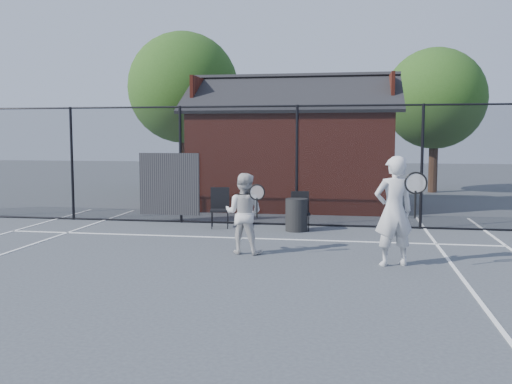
% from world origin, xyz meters
% --- Properties ---
extents(ground, '(80.00, 80.00, 0.00)m').
position_xyz_m(ground, '(0.00, 0.00, 0.00)').
color(ground, '#404449').
rests_on(ground, ground).
extents(court_lines, '(11.02, 18.00, 0.01)m').
position_xyz_m(court_lines, '(0.00, -1.32, 0.01)').
color(court_lines, white).
rests_on(court_lines, ground).
extents(fence, '(22.04, 3.00, 3.00)m').
position_xyz_m(fence, '(-0.30, 5.00, 1.45)').
color(fence, black).
rests_on(fence, ground).
extents(clubhouse, '(6.50, 4.36, 4.19)m').
position_xyz_m(clubhouse, '(0.50, 9.00, 1.61)').
color(clubhouse, maroon).
rests_on(clubhouse, ground).
extents(tree_left, '(4.48, 4.48, 6.44)m').
position_xyz_m(tree_left, '(-4.50, 13.50, 4.19)').
color(tree_left, black).
rests_on(tree_left, ground).
extents(tree_right, '(3.97, 3.97, 5.70)m').
position_xyz_m(tree_right, '(5.50, 14.50, 3.71)').
color(tree_right, black).
rests_on(tree_right, ground).
extents(player_front, '(0.90, 0.72, 1.90)m').
position_xyz_m(player_front, '(3.09, 0.85, 0.95)').
color(player_front, silver).
rests_on(player_front, ground).
extents(player_back, '(0.86, 0.67, 1.53)m').
position_xyz_m(player_back, '(0.35, 1.44, 0.77)').
color(player_back, silver).
rests_on(player_back, ground).
extents(chair_left, '(0.55, 0.56, 0.96)m').
position_xyz_m(chair_left, '(-0.80, 4.31, 0.48)').
color(chair_left, black).
rests_on(chair_left, ground).
extents(chair_right, '(0.51, 0.52, 0.90)m').
position_xyz_m(chair_right, '(1.17, 4.28, 0.45)').
color(chair_right, black).
rests_on(chair_right, ground).
extents(waste_bin, '(0.63, 0.63, 0.77)m').
position_xyz_m(waste_bin, '(1.08, 4.18, 0.38)').
color(waste_bin, '#242424').
rests_on(waste_bin, ground).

